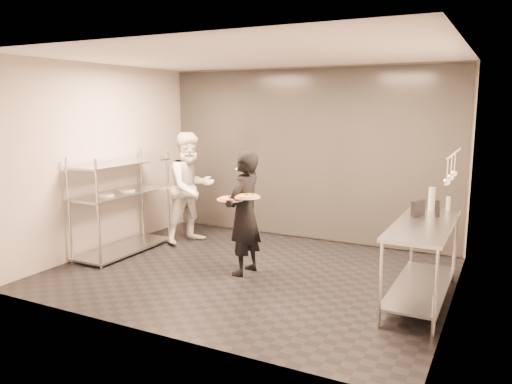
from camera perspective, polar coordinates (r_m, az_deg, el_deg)
The scene contains 13 objects.
room_shell at distance 7.44m, azimuth 3.46°, elevation 3.75°, with size 5.00×4.00×2.80m.
pass_rack at distance 7.72m, azimuth -15.05°, elevation -1.10°, with size 0.60×1.60×1.50m.
prep_counter at distance 5.87m, azimuth 18.49°, elevation -6.15°, with size 0.60×1.80×0.92m.
utensil_rail at distance 5.66m, azimuth 21.48°, elevation 2.61°, with size 0.07×1.20×0.31m.
waiter at distance 6.47m, azimuth -1.34°, elevation -2.45°, with size 0.59×0.39×1.63m, color black.
chef at distance 8.05m, azimuth -7.44°, elevation 0.47°, with size 0.86×0.67×1.78m, color silver.
pizza_plate_near at distance 6.30m, azimuth -2.94°, elevation -0.78°, with size 0.34×0.34×0.05m.
pizza_plate_far at distance 6.19m, azimuth -1.00°, elevation -0.50°, with size 0.32×0.32×0.05m.
salad_plate at distance 6.66m, azimuth -1.23°, elevation 2.81°, with size 0.27×0.27×0.07m.
pos_monitor at distance 6.10m, azimuth 18.04°, elevation -1.76°, with size 0.05×0.26×0.19m, color black.
bottle_green at distance 6.48m, azimuth 19.43°, elevation -0.74°, with size 0.08×0.08×0.28m, color gray.
bottle_clear at distance 6.54m, azimuth 21.10°, elevation -1.25°, with size 0.05×0.05×0.17m, color gray.
bottle_dark at distance 6.14m, azimuth 20.04°, elevation -1.78°, with size 0.06×0.06×0.20m, color black.
Camera 1 is at (2.97, -5.60, 2.20)m, focal length 35.00 mm.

